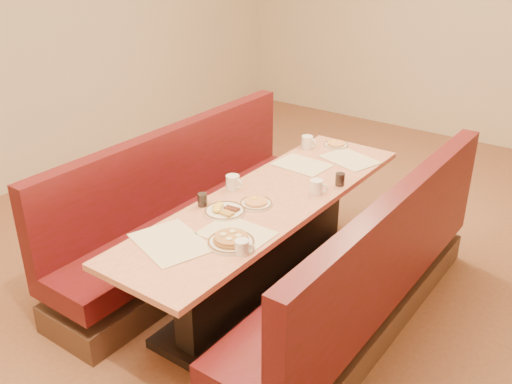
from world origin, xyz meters
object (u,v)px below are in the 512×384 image
Objects in this scene: eggs_plate at (224,210)px; coffee_mug_b at (233,182)px; coffee_mug_a at (242,247)px; booth_right at (365,284)px; coffee_mug_d at (308,142)px; soda_tumbler_mid at (340,179)px; coffee_mug_c at (317,187)px; diner_table at (269,247)px; booth_left at (190,219)px; pancake_plate at (231,241)px; soda_tumbler_near at (202,200)px.

eggs_plate is 0.35m from coffee_mug_b.
coffee_mug_a is at bearing -39.52° from eggs_plate.
booth_right reaches higher than coffee_mug_d.
coffee_mug_d reaches higher than soda_tumbler_mid.
coffee_mug_c reaches higher than coffee_mug_a.
coffee_mug_c is (-0.51, 0.25, 0.44)m from booth_right.
diner_table is at bearing -140.38° from coffee_mug_c.
coffee_mug_a is at bearing -47.47° from coffee_mug_b.
eggs_plate is 0.88m from soda_tumbler_mid.
booth_left reaches higher than coffee_mug_b.
coffee_mug_c reaches higher than pancake_plate.
coffee_mug_b reaches higher than diner_table.
booth_left is 1.13m from coffee_mug_d.
booth_left reaches higher than diner_table.
coffee_mug_d is at bearing 90.89° from coffee_mug_b.
booth_left reaches higher than soda_tumbler_near.
pancake_plate is 2.51× the size of coffee_mug_a.
eggs_plate is 1.29m from coffee_mug_d.
booth_right is 9.64× the size of eggs_plate.
booth_right is 9.20× the size of pancake_plate.
coffee_mug_b is at bearing -178.06° from booth_right.
diner_table is 28.81× the size of soda_tumbler_near.
diner_table is 0.68m from soda_tumbler_mid.
coffee_mug_b is (-1.01, -0.03, 0.44)m from booth_right.
coffee_mug_c is 0.22m from soda_tumbler_mid.
booth_right reaches higher than pancake_plate.
coffee_mug_d is (-0.49, 0.69, 0.00)m from coffee_mug_c.
coffee_mug_d is (-0.28, 0.93, 0.43)m from diner_table.
coffee_mug_a is 1.25× the size of soda_tumbler_near.
soda_tumbler_near is (-0.00, -0.31, -0.01)m from coffee_mug_b.
coffee_mug_d is (-0.17, 1.27, 0.04)m from eggs_plate.
coffee_mug_a is 1.11m from soda_tumbler_mid.
soda_tumbler_mid reaches higher than soda_tumbler_near.
coffee_mug_a is 0.65m from soda_tumbler_near.
coffee_mug_c is (0.33, 0.59, 0.03)m from eggs_plate.
coffee_mug_b reaches higher than soda_tumbler_mid.
booth_right reaches higher than coffee_mug_b.
diner_table is at bearing 7.95° from coffee_mug_b.
booth_right is 0.77m from soda_tumbler_mid.
diner_table is at bearing 51.19° from soda_tumbler_near.
coffee_mug_a is 0.91m from coffee_mug_c.
eggs_plate is 2.06× the size of coffee_mug_c.
eggs_plate is at bearing -84.71° from coffee_mug_d.
coffee_mug_d is 1.28m from soda_tumbler_near.
coffee_mug_c is (0.05, 0.86, 0.03)m from pancake_plate.
soda_tumbler_mid is (1.01, 0.45, 0.43)m from booth_left.
eggs_plate is (-0.11, -0.34, 0.39)m from diner_table.
booth_left is at bearing -174.28° from coffee_mug_c.
coffee_mug_b is at bearing -172.94° from diner_table.
coffee_mug_a is 0.82× the size of coffee_mug_b.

